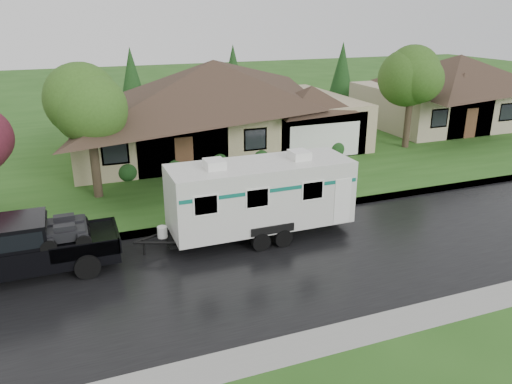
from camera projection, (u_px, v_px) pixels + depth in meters
ground at (269, 239)px, 19.98m from camera, size 140.00×140.00×0.00m
road at (290, 261)px, 18.23m from camera, size 140.00×8.00×0.01m
curb at (249, 217)px, 21.93m from camera, size 140.00×0.50×0.15m
lawn at (182, 147)px, 33.10m from camera, size 140.00×26.00×0.15m
house_main at (219, 95)px, 31.65m from camera, size 19.44×10.80×6.90m
house_neighbor at (462, 83)px, 38.95m from camera, size 15.12×9.72×6.45m
tree_left_green at (88, 105)px, 22.67m from camera, size 3.85×3.85×6.37m
tree_right_green at (412, 78)px, 31.41m from camera, size 3.89×3.89×6.44m
shrub_row at (239, 158)px, 28.59m from camera, size 13.60×1.00×1.00m
pickup_truck at (20, 246)px, 16.93m from camera, size 6.18×2.35×2.06m
travel_trailer at (261, 194)px, 19.67m from camera, size 7.62×2.68×3.42m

